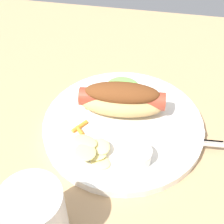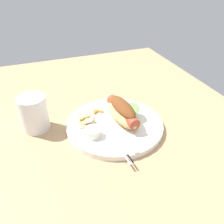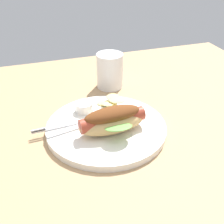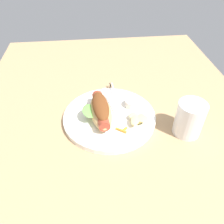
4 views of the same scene
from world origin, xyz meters
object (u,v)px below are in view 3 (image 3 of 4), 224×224
Objects in this scene: plate at (108,127)px; knife at (76,128)px; sauce_ramekin at (84,107)px; drinking_cup at (110,71)px; hot_dog at (113,120)px; carrot_garnish at (130,112)px; fork at (68,125)px; chips_pile at (110,102)px.

knife is (-7.51, 0.85, 0.98)cm from plate.
drinking_cup is at bearing 51.17° from sauce_ramekin.
hot_dog is 11.17cm from sauce_ramekin.
carrot_garnish is 18.67cm from drinking_cup.
hot_dog reaches higher than plate.
drinking_cup is at bearing -133.92° from fork.
plate is 7.26cm from carrot_garnish.
hot_dog is 2.13× the size of chips_pile.
sauce_ramekin is at bearing -138.47° from fork.
sauce_ramekin and chips_pile have the same top height.
fork is 1.59× the size of drinking_cup.
knife is 14.19cm from carrot_garnish.
knife is at bearing -146.12° from chips_pile.
knife is 12.84cm from chips_pile.
knife is 3.99× the size of carrot_garnish.
hot_dog is 4.50× the size of carrot_garnish.
sauce_ramekin is 7.00cm from chips_pile.
knife is (1.36, -1.72, -0.02)cm from fork.
drinking_cup reaches higher than sauce_ramekin.
fork is 24.97cm from drinking_cup.
plate is 22.96cm from drinking_cup.
sauce_ramekin is 11.38cm from carrot_garnish.
drinking_cup is (0.72, 18.38, 3.16)cm from carrot_garnish.
chips_pile is (11.99, 5.41, 1.00)cm from fork.
carrot_garnish is at bearing 178.20° from fork.
drinking_cup is (4.13, 13.37, 2.30)cm from chips_pile.
knife is at bearing -125.74° from drinking_cup.
sauce_ramekin is at bearing -128.83° from drinking_cup.
hot_dog is at bearing -85.58° from plate.
plate is at bearing -89.97° from hot_dog.
plate is 4.60cm from hot_dog.
sauce_ramekin is 7.68cm from knife.
hot_dog is 25.08cm from drinking_cup.
plate is at bearing -62.84° from sauce_ramekin.
knife is 25.48cm from drinking_cup.
fork is at bearing -178.52° from carrot_garnish.
carrot_garnish is (15.39, 0.40, 0.14)cm from fork.
plate is 1.79× the size of hot_dog.
sauce_ramekin is at bearing -72.68° from hot_dog.
carrot_garnish is at bearing -23.74° from sauce_ramekin.
chips_pile is (10.63, 7.14, 1.02)cm from knife.
carrot_garnish reaches higher than knife.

